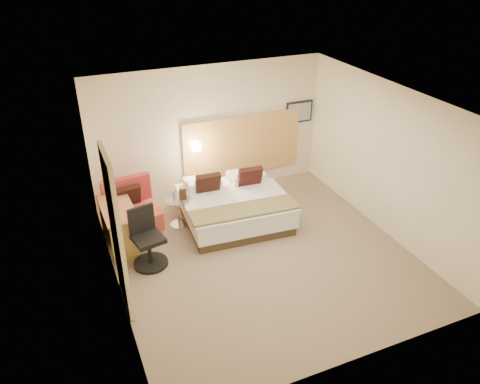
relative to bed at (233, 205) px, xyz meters
name	(u,v)px	position (x,y,z in m)	size (l,w,h in m)	color
floor	(262,256)	(0.00, -1.27, -0.32)	(4.80, 5.00, 0.02)	#7D6B54
ceiling	(266,102)	(0.00, -1.27, 2.40)	(4.80, 5.00, 0.02)	white
wall_back	(210,132)	(0.00, 1.24, 1.04)	(4.80, 0.02, 2.70)	beige
wall_front	(359,281)	(0.00, -3.78, 1.04)	(4.80, 0.02, 2.70)	beige
wall_left	(109,218)	(-2.41, -1.27, 1.04)	(0.02, 5.00, 2.70)	beige
wall_right	(388,160)	(2.41, -1.27, 1.04)	(0.02, 5.00, 2.70)	beige
headboard_panel	(243,145)	(0.70, 1.20, 0.64)	(2.60, 0.04, 1.30)	tan
art_frame	(299,112)	(2.02, 1.21, 1.19)	(0.62, 0.03, 0.47)	black
art_canvas	(300,112)	(2.02, 1.19, 1.19)	(0.54, 0.01, 0.39)	#748BA0
lamp_arm	(195,145)	(-0.35, 1.15, 0.84)	(0.02, 0.02, 0.12)	white
lamp_shade	(196,146)	(-0.35, 1.09, 0.84)	(0.15, 0.15, 0.15)	#FFEDC6
curtain	(116,234)	(-2.36, -1.52, 0.91)	(0.06, 0.90, 2.42)	beige
bottle_a	(174,195)	(-1.09, 0.23, 0.35)	(0.06, 0.06, 0.20)	#8BA6D6
menu_folder	(183,194)	(-0.93, 0.17, 0.36)	(0.13, 0.05, 0.22)	#302014
bed	(233,205)	(0.00, 0.00, 0.00)	(2.04, 1.99, 0.94)	#3A2D1D
lounge_chair	(132,211)	(-1.84, 0.41, 0.07)	(0.96, 0.86, 0.95)	#A96B4F
side_table	(178,211)	(-1.02, 0.21, 0.00)	(0.56, 0.56, 0.55)	silver
desk	(120,215)	(-2.11, 0.05, 0.27)	(0.56, 1.18, 0.73)	#BA7249
desk_chair	(147,242)	(-1.82, -0.73, 0.11)	(0.67, 0.67, 1.01)	black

